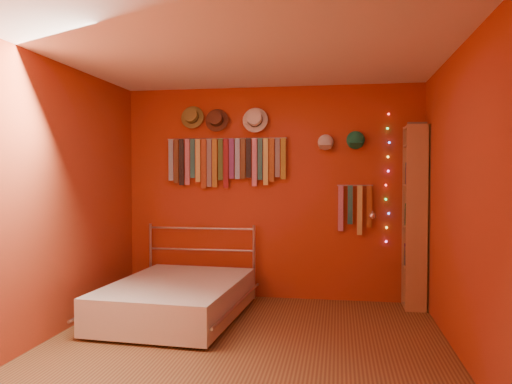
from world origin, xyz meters
The scene contains 16 objects.
ground centered at (0.00, 0.00, 0.00)m, with size 3.50×3.50×0.00m, color brown.
back_wall centered at (0.00, 1.75, 1.25)m, with size 3.50×0.02×2.50m, color maroon.
right_wall centered at (1.75, 0.00, 1.25)m, with size 0.02×3.50×2.50m, color maroon.
left_wall centered at (-1.75, 0.00, 1.25)m, with size 0.02×3.50×2.50m, color maroon.
ceiling centered at (0.00, 0.00, 2.50)m, with size 3.50×3.50×0.02m, color white.
tie_rack centered at (-0.54, 1.68, 1.65)m, with size 1.45×0.03×0.60m.
small_tie_rack centered at (0.98, 1.69, 1.11)m, with size 0.40×0.03×0.57m.
fedora_olive centered at (-0.94, 1.66, 2.16)m, with size 0.28×0.15×0.27m.
fedora_brown centered at (-0.64, 1.66, 2.12)m, with size 0.28×0.15×0.27m.
fedora_white centered at (-0.18, 1.65, 2.12)m, with size 0.30×0.16×0.29m.
cap_white centered at (0.64, 1.70, 1.84)m, with size 0.18×0.23×0.18m.
cap_green centered at (0.98, 1.70, 1.86)m, with size 0.19×0.24×0.19m.
fairy_lights centered at (1.34, 1.71, 1.43)m, with size 0.06×0.02×1.47m.
reading_lamp centered at (1.16, 1.50, 1.02)m, with size 0.08×0.32×0.10m.
bookshelf centered at (1.66, 1.53, 1.02)m, with size 0.25×0.34×2.00m.
bed centered at (-0.83, 0.74, 0.21)m, with size 1.41×1.84×0.87m.
Camera 1 is at (0.79, -4.11, 1.47)m, focal length 35.00 mm.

